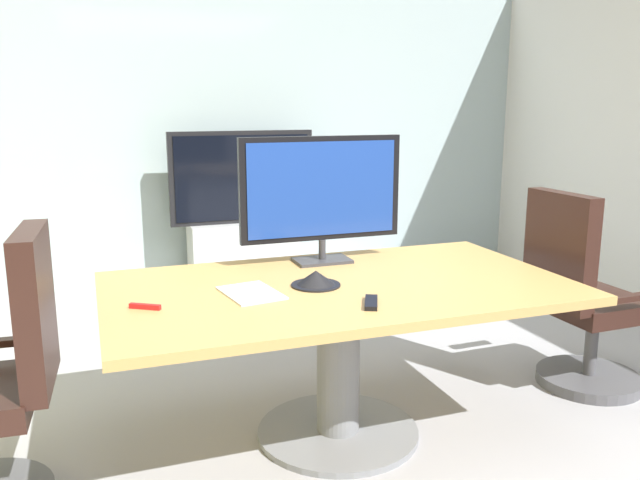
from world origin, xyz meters
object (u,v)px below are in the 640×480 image
Objects in this scene: office_chair_right at (581,308)px; remote_control at (371,303)px; tv_monitor at (322,192)px; conference_table at (339,321)px; conference_phone at (316,279)px; wall_display_unit at (243,235)px.

office_chair_right is 1.50m from remote_control.
tv_monitor is 4.94× the size of remote_control.
conference_table is at bearing 116.60° from remote_control.
tv_monitor is 0.55m from conference_phone.
conference_table is at bearing -99.22° from tv_monitor.
remote_control is at bearing -94.45° from tv_monitor.
tv_monitor reaches higher than wall_display_unit.
conference_table is at bearing 90.73° from office_chair_right.
conference_table is 2.66m from wall_display_unit.
wall_display_unit reaches higher than conference_phone.
wall_display_unit is at bearing 83.81° from conference_phone.
office_chair_right is at bearing 1.94° from conference_table.
tv_monitor is 3.82× the size of conference_phone.
conference_phone is (-1.53, -0.05, 0.32)m from office_chair_right.
office_chair_right is 6.41× the size of remote_control.
office_chair_right reaches higher than remote_control.
wall_display_unit reaches higher than conference_table.
conference_table is 1.89× the size of office_chair_right.
conference_phone is at bearing -113.26° from tv_monitor.
conference_phone reaches higher than conference_table.
office_chair_right is 1.30× the size of tv_monitor.
remote_control is (0.01, -0.33, 0.19)m from conference_table.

